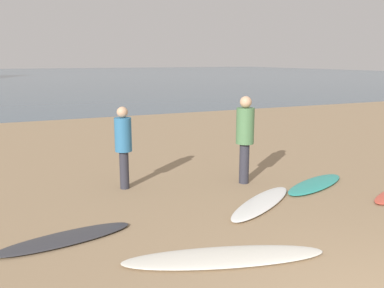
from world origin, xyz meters
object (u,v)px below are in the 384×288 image
surfboard_1 (225,257)px  surfboard_3 (315,184)px  person_1 (123,141)px  person_0 (245,133)px  surfboard_2 (261,203)px  surfboard_0 (65,239)px

surfboard_1 → surfboard_3: size_ratio=1.37×
surfboard_1 → person_1: (-0.38, 3.40, 0.92)m
surfboard_3 → person_0: person_0 is taller
surfboard_3 → surfboard_2: bearing=174.1°
surfboard_0 → person_0: 4.10m
surfboard_1 → surfboard_3: (3.15, 1.99, 0.01)m
surfboard_0 → surfboard_1: 2.26m
surfboard_1 → person_1: 3.55m
surfboard_0 → surfboard_2: size_ratio=0.92×
surfboard_1 → person_0: (1.95, 2.76, 1.02)m
surfboard_0 → person_1: 2.61m
surfboard_1 → surfboard_3: 3.73m
surfboard_2 → person_1: bearing=102.4°
surfboard_0 → surfboard_2: bearing=-8.3°
surfboard_1 → person_0: bearing=71.2°
surfboard_1 → person_0: size_ratio=1.47×
surfboard_2 → person_1: size_ratio=1.31×
surfboard_2 → surfboard_3: surfboard_2 is taller
surfboard_1 → person_1: bearing=112.8°
surfboard_0 → surfboard_2: 3.33m
surfboard_2 → person_0: person_0 is taller
surfboard_1 → surfboard_2: bearing=60.6°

